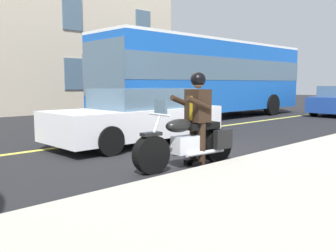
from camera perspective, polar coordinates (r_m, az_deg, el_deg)
The scene contains 6 objects.
ground_plane at distance 8.40m, azimuth 0.30°, elevation -3.75°, with size 80.00×80.00×0.00m, color black.
lane_center_stripe at distance 9.91m, azimuth -7.79°, elevation -2.16°, with size 60.00×0.16×0.01m, color #E5DB4C.
motorcycle_main at distance 6.65m, azimuth 3.37°, elevation -2.60°, with size 2.22×0.75×1.26m.
rider_main at distance 6.71m, azimuth 4.61°, elevation 2.49°, with size 0.67×0.60×1.74m.
bus_far at distance 16.01m, azimuth 6.51°, elevation 7.95°, with size 11.05×2.70×3.30m.
car_dark at distance 9.29m, azimuth -4.60°, elevation 1.54°, with size 4.60×1.92×1.40m.
Camera 1 is at (5.76, 5.92, 1.53)m, focal length 38.75 mm.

